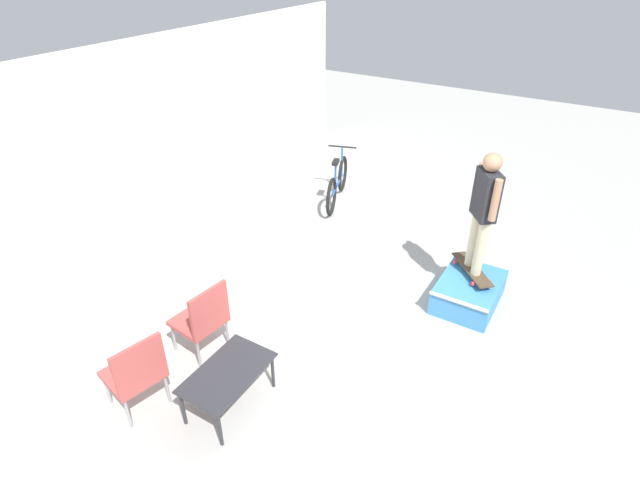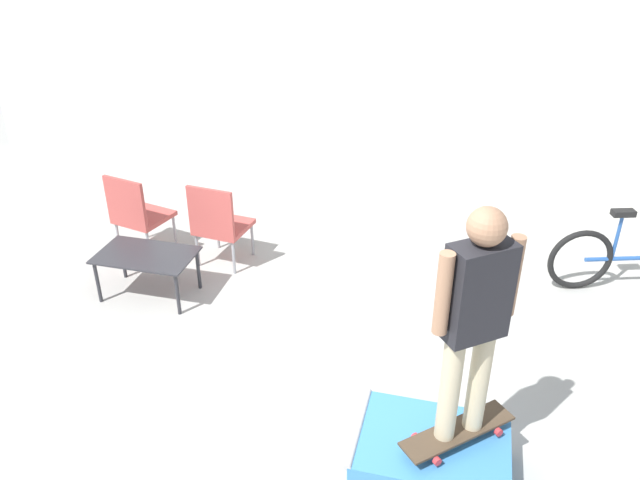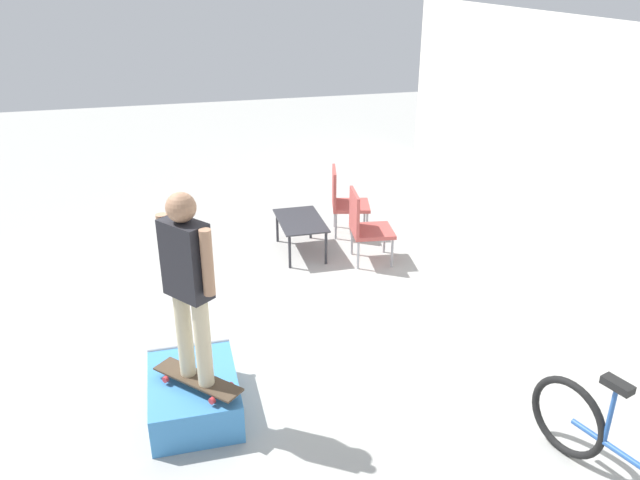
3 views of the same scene
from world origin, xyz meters
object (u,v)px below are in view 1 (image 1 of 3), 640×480
(person_skater, at_px, (484,205))
(coffee_table, at_px, (228,376))
(skateboard_on_ramp, at_px, (472,269))
(bicycle, at_px, (337,184))
(skate_ramp_box, at_px, (469,292))
(patio_chair_right, at_px, (203,317))
(patio_chair_left, at_px, (136,371))

(person_skater, xyz_separation_m, coffee_table, (-3.11, 1.57, -0.98))
(skateboard_on_ramp, xyz_separation_m, bicycle, (1.55, 2.93, -0.08))
(skate_ramp_box, xyz_separation_m, person_skater, (0.15, 0.04, 1.22))
(bicycle, bearing_deg, patio_chair_right, 170.47)
(coffee_table, distance_m, patio_chair_right, 0.88)
(patio_chair_right, bearing_deg, patio_chair_left, 6.61)
(patio_chair_right, bearing_deg, person_skater, 145.64)
(coffee_table, distance_m, patio_chair_left, 0.90)
(coffee_table, height_order, bicycle, bicycle)
(skate_ramp_box, height_order, skateboard_on_ramp, skateboard_on_ramp)
(person_skater, bearing_deg, patio_chair_left, 109.47)
(person_skater, relative_size, coffee_table, 1.70)
(skate_ramp_box, xyz_separation_m, patio_chair_right, (-2.50, 2.35, 0.35))
(person_skater, height_order, patio_chair_left, person_skater)
(skate_ramp_box, relative_size, skateboard_on_ramp, 1.40)
(patio_chair_right, xyz_separation_m, bicycle, (4.20, 0.62, -0.16))
(skate_ramp_box, distance_m, coffee_table, 3.38)
(skateboard_on_ramp, height_order, patio_chair_right, patio_chair_right)
(skate_ramp_box, relative_size, bicycle, 0.64)
(skate_ramp_box, height_order, bicycle, bicycle)
(skateboard_on_ramp, height_order, coffee_table, coffee_table)
(skate_ramp_box, bearing_deg, patio_chair_right, 136.70)
(patio_chair_left, bearing_deg, patio_chair_right, -166.94)
(skateboard_on_ramp, bearing_deg, patio_chair_left, 104.31)
(patio_chair_left, xyz_separation_m, patio_chair_right, (0.97, -0.00, 0.00))
(patio_chair_left, bearing_deg, person_skater, 160.57)
(bicycle, bearing_deg, patio_chair_left, 168.90)
(person_skater, bearing_deg, bicycle, 24.16)
(person_skater, distance_m, coffee_table, 3.62)
(person_skater, xyz_separation_m, patio_chair_right, (-2.65, 2.31, -0.87))
(bicycle, bearing_deg, person_skater, -135.81)
(person_skater, relative_size, bicycle, 1.00)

